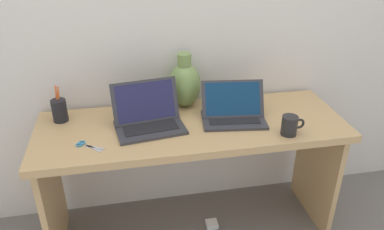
{
  "coord_description": "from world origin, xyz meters",
  "views": [
    {
      "loc": [
        -0.32,
        -1.7,
        1.7
      ],
      "look_at": [
        0.0,
        0.0,
        0.78
      ],
      "focal_mm": 35.63,
      "sensor_mm": 36.0,
      "label": 1
    }
  ],
  "objects": [
    {
      "name": "ground_plane",
      "position": [
        0.0,
        0.0,
        0.0
      ],
      "size": [
        6.0,
        6.0,
        0.0
      ],
      "primitive_type": "plane",
      "color": "slate"
    },
    {
      "name": "laptop_left",
      "position": [
        -0.23,
        0.02,
        0.78
      ],
      "size": [
        0.37,
        0.28,
        0.22
      ],
      "color": "#333338",
      "rests_on": "desk"
    },
    {
      "name": "coffee_mug",
      "position": [
        0.45,
        -0.2,
        0.78
      ],
      "size": [
        0.12,
        0.08,
        0.1
      ],
      "color": "black",
      "rests_on": "desk"
    },
    {
      "name": "laptop_right",
      "position": [
        0.22,
        0.01,
        0.78
      ],
      "size": [
        0.35,
        0.26,
        0.19
      ],
      "color": "#333338",
      "rests_on": "desk"
    },
    {
      "name": "green_vase",
      "position": [
        0.0,
        0.22,
        0.86
      ],
      "size": [
        0.18,
        0.18,
        0.31
      ],
      "color": "#75934C",
      "rests_on": "desk"
    },
    {
      "name": "power_brick",
      "position": [
        0.12,
        -0.02,
        0.01
      ],
      "size": [
        0.07,
        0.07,
        0.03
      ],
      "primitive_type": "cube",
      "color": "white",
      "rests_on": "ground"
    },
    {
      "name": "back_wall",
      "position": [
        0.0,
        0.32,
        1.2
      ],
      "size": [
        4.4,
        0.04,
        2.4
      ],
      "primitive_type": "cube",
      "color": "silver",
      "rests_on": "ground"
    },
    {
      "name": "desk",
      "position": [
        0.0,
        0.0,
        0.58
      ],
      "size": [
        1.61,
        0.56,
        0.73
      ],
      "color": "tan",
      "rests_on": "ground"
    },
    {
      "name": "scissors",
      "position": [
        -0.54,
        -0.12,
        0.73
      ],
      "size": [
        0.14,
        0.12,
        0.01
      ],
      "color": "#B7B7BC",
      "rests_on": "desk"
    },
    {
      "name": "pen_cup",
      "position": [
        -0.67,
        0.16,
        0.79
      ],
      "size": [
        0.08,
        0.08,
        0.19
      ],
      "color": "black",
      "rests_on": "desk"
    }
  ]
}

